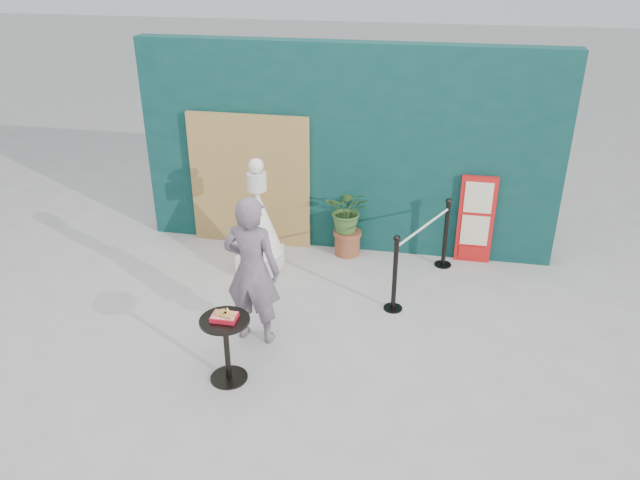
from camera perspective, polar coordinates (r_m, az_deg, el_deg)
The scene contains 10 objects.
ground at distance 6.96m, azimuth -1.94°, elevation -11.75°, with size 60.00×60.00×0.00m, color #ADAAA5.
back_wall at distance 9.02m, azimuth 2.40°, elevation 8.24°, with size 6.00×0.30×3.00m, color #0B3232.
bamboo_fence at distance 9.29m, azimuth -6.45°, elevation 5.38°, with size 1.80×0.08×2.00m, color tan.
woman at distance 7.02m, azimuth -6.22°, elevation -2.79°, with size 0.65×0.43×1.79m, color slate.
menu_board at distance 9.07m, azimuth 14.05°, elevation 1.80°, with size 0.50×0.07×1.30m.
statue at distance 8.58m, azimuth -5.62°, elevation 1.23°, with size 0.65×0.65×1.65m.
cafe_table at distance 6.61m, azimuth -8.58°, elevation -9.00°, with size 0.52×0.52×0.75m.
food_basket at distance 6.45m, azimuth -8.73°, elevation -6.89°, with size 0.26×0.19×0.11m.
planter at distance 9.03m, azimuth 2.56°, elevation 2.18°, with size 0.61×0.53×1.04m.
stanchion_barrier at distance 8.32m, azimuth 9.30°, elevation -1.20°, with size 0.84×1.54×1.03m.
Camera 1 is at (1.28, -5.34, 4.27)m, focal length 35.00 mm.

